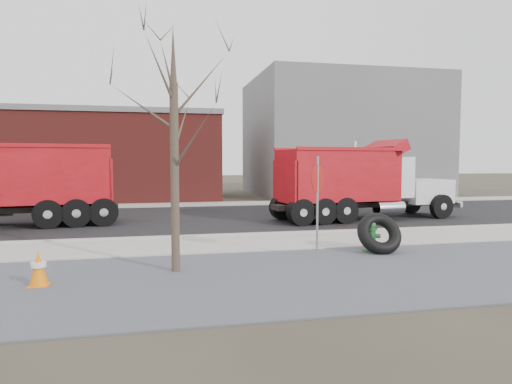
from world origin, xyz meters
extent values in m
plane|color=#383328|center=(0.00, 0.00, 0.00)|extent=(120.00, 120.00, 0.00)
cube|color=slate|center=(0.00, -3.50, 0.01)|extent=(60.00, 5.00, 0.03)
cube|color=#9E9B93|center=(0.00, 0.25, 0.03)|extent=(60.00, 2.50, 0.06)
cube|color=#9E9B93|center=(0.00, 1.55, 0.06)|extent=(60.00, 0.15, 0.11)
cube|color=black|center=(0.00, 6.30, 0.01)|extent=(60.00, 9.40, 0.02)
cube|color=#9E9B93|center=(0.00, 12.00, 0.03)|extent=(60.00, 2.00, 0.06)
cube|color=slate|center=(9.00, 18.00, 4.00)|extent=(12.00, 10.00, 8.00)
cube|color=maroon|center=(-10.00, 17.00, 2.50)|extent=(20.00, 8.00, 5.00)
cube|color=slate|center=(-10.00, 17.00, 5.15)|extent=(20.20, 8.20, 0.30)
cylinder|color=#382D23|center=(-3.20, -2.60, 2.00)|extent=(0.18, 0.18, 4.00)
cone|color=#382D23|center=(-3.20, -2.60, 4.60)|extent=(0.14, 0.14, 1.20)
cylinder|color=#266536|center=(1.85, -1.52, 0.03)|extent=(0.45, 0.45, 0.06)
cylinder|color=#266536|center=(1.85, -1.52, 0.34)|extent=(0.23, 0.23, 0.61)
cylinder|color=#266536|center=(1.85, -1.52, 0.61)|extent=(0.31, 0.31, 0.05)
sphere|color=#266536|center=(1.85, -1.52, 0.71)|extent=(0.25, 0.25, 0.25)
cylinder|color=#266536|center=(1.85, -1.52, 0.82)|extent=(0.05, 0.05, 0.06)
cylinder|color=#266536|center=(1.69, -1.46, 0.43)|extent=(0.15, 0.14, 0.11)
cylinder|color=#266536|center=(2.02, -1.57, 0.43)|extent=(0.15, 0.14, 0.11)
cylinder|color=#266536|center=(1.80, -1.68, 0.41)|extent=(0.18, 0.16, 0.15)
torus|color=black|center=(1.99, -1.70, 0.51)|extent=(1.20, 0.98, 1.13)
cylinder|color=gray|center=(0.18, -2.05, 1.24)|extent=(0.05, 0.05, 2.49)
cylinder|color=#AB110C|center=(0.18, -2.05, 1.95)|extent=(0.50, 0.49, 0.67)
cube|color=orange|center=(-5.77, -3.22, 0.02)|extent=(0.36, 0.36, 0.04)
cone|color=orange|center=(-5.77, -3.22, 0.36)|extent=(0.34, 0.34, 0.67)
cylinder|color=white|center=(-5.77, -3.22, 0.43)|extent=(0.28, 0.28, 0.10)
cube|color=black|center=(4.50, 4.63, 0.61)|extent=(7.66, 1.75, 0.20)
cube|color=silver|center=(7.39, 5.00, 1.09)|extent=(2.17, 1.98, 0.98)
cube|color=silver|center=(8.45, 5.13, 1.09)|extent=(0.26, 1.56, 0.89)
cube|color=silver|center=(5.50, 4.75, 1.71)|extent=(1.68, 2.22, 1.61)
cube|color=black|center=(6.25, 4.85, 2.16)|extent=(0.28, 1.78, 0.71)
cube|color=#AF0F1A|center=(3.35, 4.48, 1.80)|extent=(4.70, 2.69, 1.96)
cylinder|color=silver|center=(4.55, 5.49, 2.12)|extent=(0.14, 0.14, 2.14)
cylinder|color=black|center=(7.46, 5.98, 0.51)|extent=(1.01, 0.39, 0.98)
cylinder|color=black|center=(7.71, 4.07, 0.51)|extent=(1.01, 0.39, 0.98)
cylinder|color=black|center=(2.18, 5.19, 0.51)|extent=(1.01, 0.39, 0.98)
cylinder|color=black|center=(2.39, 3.49, 0.51)|extent=(1.01, 0.39, 0.98)
cube|color=black|center=(-8.79, 5.27, 0.63)|extent=(7.54, 1.83, 0.20)
cube|color=#AF0F1A|center=(-7.61, 5.44, 1.86)|extent=(4.85, 2.82, 2.02)
cylinder|color=black|center=(-6.39, 4.72, 0.53)|extent=(1.04, 0.41, 1.01)
cylinder|color=black|center=(-6.64, 6.47, 0.53)|extent=(1.04, 0.41, 1.01)
camera|label=1|loc=(-3.55, -12.35, 2.39)|focal=32.00mm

